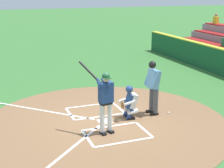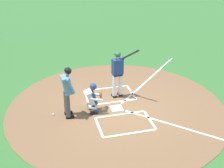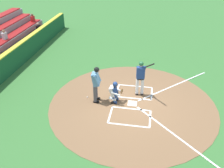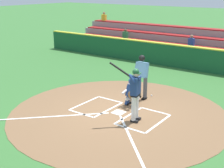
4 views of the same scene
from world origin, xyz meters
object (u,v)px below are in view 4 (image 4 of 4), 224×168
object	(u,v)px
plate_umpire	(142,74)
baseball	(152,95)
batter	(135,91)
catcher	(132,91)

from	to	relation	value
plate_umpire	baseball	bearing A→B (deg)	-110.31
batter	baseball	world-z (taller)	batter
batter	catcher	bearing A→B (deg)	-53.57
baseball	plate_umpire	bearing A→B (deg)	69.69
batter	baseball	bearing A→B (deg)	-73.93
baseball	batter	bearing A→B (deg)	106.07
plate_umpire	baseball	size ratio (longest dim) A/B	25.20
plate_umpire	baseball	xyz separation A→B (m)	(-0.19, -0.53, -1.04)
catcher	plate_umpire	bearing A→B (deg)	-84.37
catcher	plate_umpire	world-z (taller)	plate_umpire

